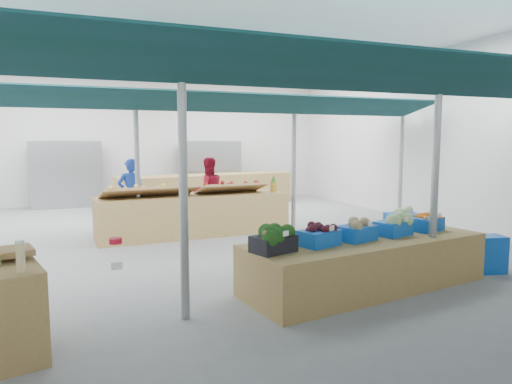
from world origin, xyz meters
TOP-DOWN VIEW (x-y plane):
  - floor at (0.00, 0.00)m, footprint 13.00×13.00m
  - hall at (0.00, 1.44)m, footprint 13.00×13.00m
  - pole_grid at (0.75, -1.75)m, footprint 10.00×4.60m
  - awnings at (0.75, -1.75)m, footprint 9.50×7.08m
  - back_shelving_left at (-2.50, 6.00)m, footprint 2.00×0.50m
  - back_shelving_right at (2.00, 6.00)m, footprint 2.00×0.50m
  - veg_counter at (1.57, -3.78)m, footprint 3.66×1.72m
  - fruit_counter at (0.17, 0.55)m, footprint 4.12×1.20m
  - far_counter at (1.57, 4.76)m, footprint 5.64×2.08m
  - crate_stack at (3.75, -3.82)m, footprint 0.53×0.42m
  - vendor_left at (-1.03, 1.65)m, footprint 0.61×0.42m
  - vendor_right at (0.77, 1.65)m, footprint 0.82×0.66m
  - crate_broccoli at (0.07, -4.02)m, footprint 0.58×0.49m
  - crate_beets at (0.75, -3.91)m, footprint 0.58×0.49m
  - crate_celeriac at (1.38, -3.81)m, footprint 0.58×0.49m
  - crate_cabbage at (2.05, -3.70)m, footprint 0.58×0.49m
  - crate_carrots at (2.73, -3.59)m, footprint 0.58×0.49m
  - sparrow at (-0.06, -4.16)m, footprint 0.12×0.09m
  - pole_ribbon at (-1.78, -4.68)m, footprint 0.12×0.12m
  - apple_heap_yellow at (-0.79, 0.40)m, footprint 1.97×0.91m
  - apple_heap_red at (1.00, 0.50)m, footprint 1.57×0.86m
  - pineapple at (2.02, 0.56)m, footprint 0.14×0.14m
  - crate_extra at (2.66, -3.16)m, footprint 0.56×0.45m

SIDE VIEW (x-z plane):
  - floor at x=0.00m, z-range 0.00..0.00m
  - crate_stack at x=3.75m, z-range 0.00..0.57m
  - veg_counter at x=1.57m, z-range 0.00..0.68m
  - fruit_counter at x=0.17m, z-range 0.00..0.87m
  - far_counter at x=1.57m, z-range 0.00..1.00m
  - crate_carrots at x=2.73m, z-range 0.65..0.94m
  - vendor_left at x=-1.03m, z-range 0.00..1.63m
  - vendor_right at x=0.77m, z-range 0.00..1.63m
  - crate_beets at x=0.75m, z-range 0.67..0.96m
  - crate_celeriac at x=1.38m, z-range 0.67..0.98m
  - crate_extra at x=2.66m, z-range 0.67..0.99m
  - crate_broccoli at x=0.07m, z-range 0.67..1.02m
  - crate_cabbage at x=2.05m, z-range 0.67..1.02m
  - sparrow at x=-0.06m, z-range 0.87..0.99m
  - back_shelving_left at x=-2.50m, z-range 0.00..2.00m
  - back_shelving_right at x=2.00m, z-range 0.00..2.00m
  - apple_heap_yellow at x=-0.79m, z-range 0.90..1.17m
  - apple_heap_red at x=1.00m, z-range 0.90..1.17m
  - pineapple at x=2.02m, z-range 0.86..1.25m
  - pole_ribbon at x=-1.78m, z-range 0.94..1.22m
  - pole_grid at x=0.75m, z-range 0.31..3.31m
  - hall at x=0.00m, z-range -3.85..9.15m
  - awnings at x=0.75m, z-range 2.63..2.93m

